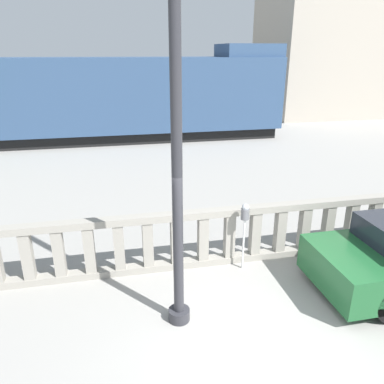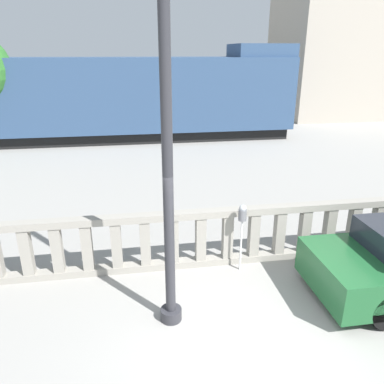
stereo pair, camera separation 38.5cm
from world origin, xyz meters
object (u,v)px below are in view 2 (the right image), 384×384
object	(u,v)px
lamppost	(166,90)
parking_meter	(242,219)
train_far	(126,81)
train_near	(102,98)

from	to	relation	value
lamppost	parking_meter	bearing A→B (deg)	39.65
parking_meter	train_far	bearing A→B (deg)	94.54
lamppost	parking_meter	size ratio (longest dim) A/B	4.49
parking_meter	train_near	size ratio (longest dim) A/B	0.08
train_near	train_far	distance (m)	15.92
lamppost	parking_meter	xyz separation A→B (m)	(1.55, 1.28, -2.56)
parking_meter	train_far	size ratio (longest dim) A/B	0.05
train_near	train_far	bearing A→B (deg)	86.11
parking_meter	train_near	world-z (taller)	train_near
lamppost	parking_meter	world-z (taller)	lamppost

